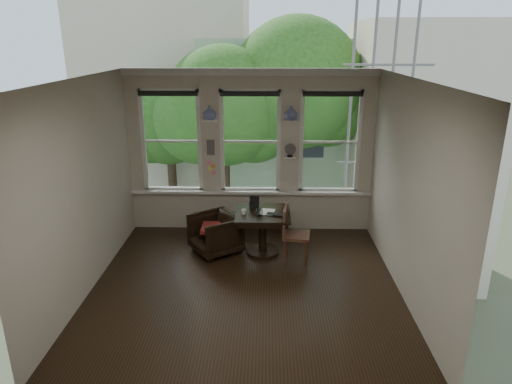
{
  "coord_description": "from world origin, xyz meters",
  "views": [
    {
      "loc": [
        0.31,
        -5.97,
        3.48
      ],
      "look_at": [
        0.14,
        0.9,
        1.17
      ],
      "focal_mm": 32.0,
      "sensor_mm": 36.0,
      "label": 1
    }
  ],
  "objects_px": {
    "armchair_left": "(215,234)",
    "laptop": "(276,216)",
    "mug": "(244,212)",
    "table": "(263,233)",
    "side_chair_right": "(297,235)"
  },
  "relations": [
    {
      "from": "table",
      "to": "laptop",
      "type": "height_order",
      "value": "laptop"
    },
    {
      "from": "mug",
      "to": "table",
      "type": "bearing_deg",
      "value": 16.7
    },
    {
      "from": "armchair_left",
      "to": "laptop",
      "type": "relative_size",
      "value": 2.33
    },
    {
      "from": "table",
      "to": "side_chair_right",
      "type": "xyz_separation_m",
      "value": [
        0.55,
        -0.26,
        0.09
      ]
    },
    {
      "from": "table",
      "to": "armchair_left",
      "type": "distance_m",
      "value": 0.81
    },
    {
      "from": "table",
      "to": "mug",
      "type": "xyz_separation_m",
      "value": [
        -0.31,
        -0.09,
        0.42
      ]
    },
    {
      "from": "armchair_left",
      "to": "laptop",
      "type": "bearing_deg",
      "value": 44.0
    },
    {
      "from": "table",
      "to": "mug",
      "type": "distance_m",
      "value": 0.53
    },
    {
      "from": "table",
      "to": "side_chair_right",
      "type": "distance_m",
      "value": 0.61
    },
    {
      "from": "armchair_left",
      "to": "laptop",
      "type": "xyz_separation_m",
      "value": [
        1.02,
        -0.2,
        0.42
      ]
    },
    {
      "from": "armchair_left",
      "to": "laptop",
      "type": "height_order",
      "value": "laptop"
    },
    {
      "from": "laptop",
      "to": "mug",
      "type": "height_order",
      "value": "mug"
    },
    {
      "from": "armchair_left",
      "to": "mug",
      "type": "distance_m",
      "value": 0.68
    },
    {
      "from": "table",
      "to": "armchair_left",
      "type": "xyz_separation_m",
      "value": [
        -0.81,
        0.02,
        -0.03
      ]
    },
    {
      "from": "side_chair_right",
      "to": "mug",
      "type": "bearing_deg",
      "value": 87.71
    }
  ]
}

